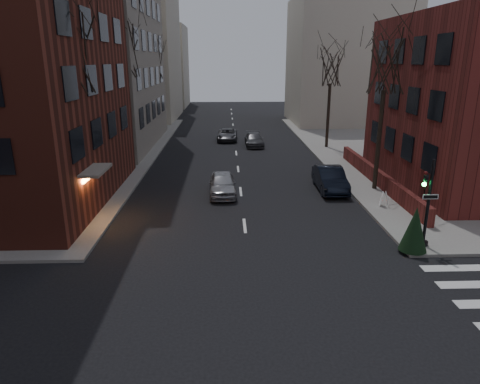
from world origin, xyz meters
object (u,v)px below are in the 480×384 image
object	(u,v)px
tree_right_b	(331,67)
car_lane_gray	(254,140)
car_lane_far	(227,135)
tree_right_a	(386,63)
tree_left_b	(122,50)
streetlamp_near	(123,119)
sandwich_board	(384,199)
tree_left_a	(67,55)
parked_sedan	(330,179)
streetlamp_far	(163,96)
traffic_signal	(426,209)
car_lane_silver	(222,184)
tree_left_c	(153,62)
evergreen_shrub	(415,229)

from	to	relation	value
tree_right_b	car_lane_gray	distance (m)	9.92
car_lane_far	tree_right_a	bearing A→B (deg)	-59.95
tree_left_b	streetlamp_near	world-z (taller)	tree_left_b
sandwich_board	car_lane_far	bearing A→B (deg)	125.01
tree_left_a	parked_sedan	distance (m)	17.06
streetlamp_near	car_lane_far	distance (m)	16.67
car_lane_gray	sandwich_board	world-z (taller)	car_lane_gray
streetlamp_near	streetlamp_far	distance (m)	20.00
traffic_signal	car_lane_silver	xyz separation A→B (m)	(-9.12, 8.42, -1.20)
traffic_signal	streetlamp_near	bearing A→B (deg)	141.13
tree_left_c	tree_right_a	world-z (taller)	same
tree_left_a	sandwich_board	size ratio (longest dim) A/B	12.51
car_lane_silver	evergreen_shrub	xyz separation A→B (m)	(8.48, -8.92, 0.44)
tree_left_a	evergreen_shrub	size ratio (longest dim) A/B	5.12
tree_left_b	car_lane_silver	world-z (taller)	tree_left_b
tree_left_a	car_lane_far	size ratio (longest dim) A/B	2.33
traffic_signal	parked_sedan	distance (m)	9.41
car_lane_silver	evergreen_shrub	bearing A→B (deg)	-48.38
traffic_signal	tree_right_a	xyz separation A→B (m)	(0.86, 9.01, 6.12)
tree_right_b	streetlamp_far	distance (m)	20.01
streetlamp_far	tree_left_c	bearing A→B (deg)	-106.70
car_lane_silver	sandwich_board	world-z (taller)	car_lane_silver
tree_left_b	evergreen_shrub	world-z (taller)	tree_left_b
tree_left_a	streetlamp_near	size ratio (longest dim) A/B	1.63
streetlamp_near	car_lane_far	size ratio (longest dim) A/B	1.42
streetlamp_near	car_lane_far	xyz separation A→B (m)	(7.40, 14.49, -3.62)
parked_sedan	tree_left_c	bearing A→B (deg)	124.66
sandwich_board	evergreen_shrub	distance (m)	6.10
parked_sedan	sandwich_board	world-z (taller)	parked_sedan
streetlamp_near	car_lane_gray	size ratio (longest dim) A/B	1.44
streetlamp_near	sandwich_board	size ratio (longest dim) A/B	7.66
tree_right_b	streetlamp_near	world-z (taller)	tree_right_b
tree_left_a	tree_right_a	xyz separation A→B (m)	(17.60, 4.00, -0.44)
tree_left_b	tree_right_b	world-z (taller)	tree_left_b
traffic_signal	car_lane_far	distance (m)	28.88
tree_right_a	tree_right_b	bearing A→B (deg)	90.00
tree_left_c	car_lane_gray	distance (m)	14.57
parked_sedan	car_lane_far	distance (m)	19.55
parked_sedan	sandwich_board	size ratio (longest dim) A/B	5.71
tree_left_a	parked_sedan	xyz separation A→B (m)	(14.65, 4.10, -7.70)
traffic_signal	parked_sedan	xyz separation A→B (m)	(-2.08, 9.11, -1.14)
tree_left_a	car_lane_gray	size ratio (longest dim) A/B	2.35
streetlamp_far	car_lane_gray	distance (m)	13.73
tree_right_b	car_lane_gray	size ratio (longest dim) A/B	2.11
parked_sedan	car_lane_silver	world-z (taller)	parked_sedan
tree_right_b	evergreen_shrub	xyz separation A→B (m)	(-1.50, -23.50, -6.43)
tree_right_b	sandwich_board	xyz separation A→B (m)	(-0.64, -17.49, -7.03)
car_lane_gray	evergreen_shrub	distance (m)	25.47
tree_left_b	tree_right_b	size ratio (longest dim) A/B	1.18
tree_left_a	sandwich_board	xyz separation A→B (m)	(16.96, 0.51, -7.91)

